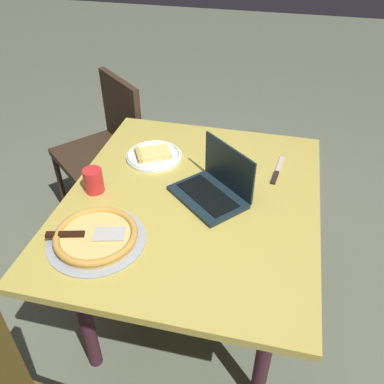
% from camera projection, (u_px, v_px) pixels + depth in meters
% --- Properties ---
extents(ground_plane, '(12.00, 12.00, 0.00)m').
position_uv_depth(ground_plane, '(192.00, 311.00, 2.14)').
color(ground_plane, '#5F6652').
extents(dining_table, '(1.20, 1.02, 0.75)m').
position_uv_depth(dining_table, '(192.00, 216.00, 1.74)').
color(dining_table, '#B8A546').
rests_on(dining_table, ground_plane).
extents(laptop, '(0.35, 0.36, 0.21)m').
position_uv_depth(laptop, '(214.00, 187.00, 1.66)').
color(laptop, '#16242C').
rests_on(laptop, dining_table).
extents(pizza_plate, '(0.26, 0.26, 0.04)m').
position_uv_depth(pizza_plate, '(154.00, 155.00, 1.91)').
color(pizza_plate, white).
rests_on(pizza_plate, dining_table).
extents(pizza_tray, '(0.35, 0.35, 0.04)m').
position_uv_depth(pizza_tray, '(96.00, 237.00, 1.47)').
color(pizza_tray, '#99A2AC').
rests_on(pizza_tray, dining_table).
extents(table_knife, '(0.23, 0.05, 0.01)m').
position_uv_depth(table_knife, '(277.00, 172.00, 1.82)').
color(table_knife, beige).
rests_on(table_knife, dining_table).
extents(drink_cup, '(0.08, 0.08, 0.10)m').
position_uv_depth(drink_cup, '(94.00, 180.00, 1.69)').
color(drink_cup, red).
rests_on(drink_cup, dining_table).
extents(chair_near, '(0.61, 0.61, 0.90)m').
position_uv_depth(chair_near, '(107.00, 143.00, 2.47)').
color(chair_near, '#352719').
rests_on(chair_near, ground_plane).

